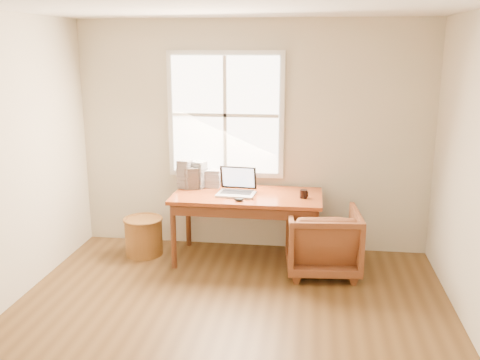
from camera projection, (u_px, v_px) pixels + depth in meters
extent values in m
cube|color=brown|center=(219.00, 348.00, 4.21)|extent=(4.00, 4.50, 0.02)
cube|color=beige|center=(252.00, 137.00, 6.07)|extent=(4.00, 0.02, 2.60)
cube|color=silver|center=(226.00, 115.00, 6.01)|extent=(1.32, 0.05, 1.42)
cube|color=white|center=(225.00, 115.00, 5.98)|extent=(1.20, 0.02, 1.30)
cube|color=silver|center=(225.00, 115.00, 5.97)|extent=(0.04, 0.02, 1.30)
cube|color=silver|center=(225.00, 115.00, 5.97)|extent=(1.20, 0.02, 0.04)
cube|color=brown|center=(247.00, 196.00, 5.76)|extent=(1.60, 0.80, 0.04)
imported|color=brown|center=(323.00, 241.00, 5.53)|extent=(0.80, 0.82, 0.69)
cylinder|color=brown|center=(144.00, 237.00, 6.04)|extent=(0.45, 0.45, 0.42)
ellipsoid|color=black|center=(239.00, 200.00, 5.50)|extent=(0.10, 0.07, 0.03)
cylinder|color=black|center=(303.00, 194.00, 5.61)|extent=(0.09, 0.09, 0.09)
cube|color=#ADB2B9|center=(199.00, 174.00, 6.00)|extent=(0.19, 0.18, 0.30)
cube|color=#27272C|center=(192.00, 178.00, 5.97)|extent=(0.17, 0.15, 0.24)
cube|color=#A2A4B0|center=(185.00, 174.00, 5.97)|extent=(0.17, 0.16, 0.32)
cube|color=silver|center=(213.00, 178.00, 6.03)|extent=(0.17, 0.15, 0.20)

